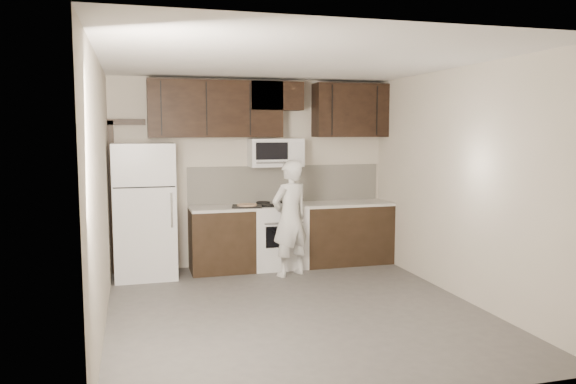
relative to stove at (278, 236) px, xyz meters
name	(u,v)px	position (x,y,z in m)	size (l,w,h in m)	color
floor	(296,310)	(-0.30, -1.94, -0.46)	(4.50, 4.50, 0.00)	#524F4D
back_wall	(252,173)	(-0.30, 0.31, 0.89)	(4.00, 4.00, 0.00)	#BEB6A2
ceiling	(296,60)	(-0.30, -1.94, 2.24)	(4.50, 4.50, 0.00)	white
counter_run	(298,235)	(0.30, 0.00, 0.00)	(2.95, 0.64, 0.91)	black
stove	(278,236)	(0.00, 0.00, 0.00)	(0.76, 0.66, 0.94)	silver
backsplash	(286,184)	(0.20, 0.30, 0.72)	(2.90, 0.02, 0.54)	silver
upper_cabinets	(269,108)	(-0.09, 0.14, 1.82)	(3.48, 0.35, 0.78)	black
microwave	(276,153)	(0.00, 0.12, 1.19)	(0.76, 0.42, 0.40)	silver
refrigerator	(145,211)	(-1.85, -0.05, 0.44)	(0.80, 0.76, 1.80)	silver
door_trim	(115,183)	(-2.22, 0.27, 0.79)	(0.50, 0.08, 2.12)	black
saucepan	(293,201)	(0.18, -0.15, 0.51)	(0.26, 0.17, 0.15)	silver
baking_tray	(247,206)	(-0.47, -0.14, 0.46)	(0.41, 0.31, 0.02)	black
pizza	(247,205)	(-0.47, -0.14, 0.48)	(0.28, 0.28, 0.02)	tan
person	(290,218)	(0.04, -0.50, 0.33)	(0.57, 0.38, 1.58)	silver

